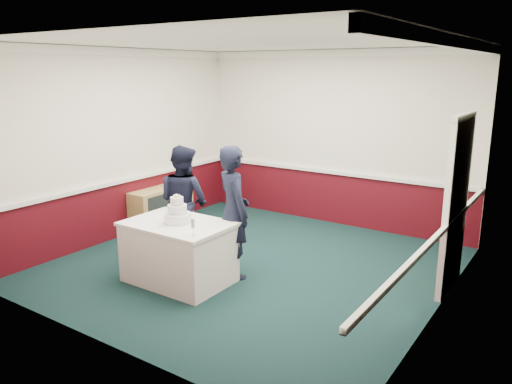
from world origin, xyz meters
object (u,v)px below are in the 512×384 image
Objects in this scene: cake_knife at (165,226)px; person_woman at (234,212)px; sideboard at (162,208)px; wedding_cake at (177,214)px; champagne_flute at (193,224)px; person_man at (184,201)px; cake_table at (179,252)px.

cake_knife is 0.91m from person_woman.
sideboard is 0.69× the size of person_woman.
cake_knife is (1.77, -1.73, 0.44)m from sideboard.
champagne_flute is (0.50, -0.28, 0.03)m from wedding_cake.
sideboard is 1.52m from person_man.
champagne_flute is 0.12× the size of person_woman.
cake_table is 0.76× the size of person_woman.
person_woman reaches higher than champagne_flute.
cake_table is at bearing -40.31° from sideboard.
wedding_cake is (0.00, 0.00, 0.50)m from cake_table.
person_man is at bearing 132.12° from cake_knife.
cake_table is 0.50m from wedding_cake.
cake_knife is (-0.03, -0.20, 0.39)m from cake_table.
wedding_cake is 1.65× the size of cake_knife.
cake_table is at bearing 150.75° from champagne_flute.
champagne_flute is 1.49m from person_man.
sideboard is 2.51m from cake_knife.
wedding_cake is 1.78× the size of champagne_flute.
person_woman reaches higher than cake_table.
person_man is at bearing -32.40° from sideboard.
sideboard is 2.42m from wedding_cake.
sideboard is at bearing 139.69° from cake_table.
cake_knife reaches higher than sideboard.
wedding_cake is 0.22× the size of person_man.
wedding_cake is 0.57m from champagne_flute.
person_man is 1.06m from person_woman.
champagne_flute is 0.13× the size of person_man.
cake_knife is (-0.03, -0.20, -0.11)m from wedding_cake.
person_woman is at bearing 173.31° from person_man.
wedding_cake is at bearing 90.00° from cake_table.
person_man is (-0.57, 0.75, -0.08)m from wedding_cake.
person_man is 0.94× the size of person_woman.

